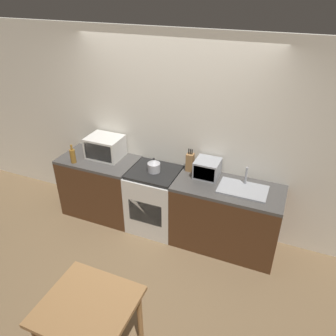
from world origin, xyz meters
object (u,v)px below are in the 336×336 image
object	(u,v)px
toaster_oven	(207,168)
kettle	(154,166)
bottle	(73,156)
dining_table	(89,313)
stove_range	(155,199)
microwave	(105,147)

from	to	relation	value
toaster_oven	kettle	bearing A→B (deg)	-167.38
kettle	toaster_oven	xyz separation A→B (m)	(0.67, 0.15, 0.03)
kettle	bottle	xyz separation A→B (m)	(-1.10, -0.21, 0.02)
kettle	dining_table	size ratio (longest dim) A/B	0.26
stove_range	dining_table	size ratio (longest dim) A/B	1.19
microwave	dining_table	xyz separation A→B (m)	(1.07, -2.04, -0.41)
dining_table	kettle	bearing A→B (deg)	98.29
bottle	kettle	bearing A→B (deg)	10.55
kettle	bottle	world-z (taller)	bottle
stove_range	kettle	size ratio (longest dim) A/B	4.58
kettle	microwave	size ratio (longest dim) A/B	0.42
toaster_oven	dining_table	size ratio (longest dim) A/B	0.40
kettle	microwave	distance (m)	0.80
bottle	toaster_oven	world-z (taller)	bottle
stove_range	microwave	distance (m)	1.00
microwave	toaster_oven	distance (m)	1.46
kettle	bottle	distance (m)	1.12
stove_range	bottle	distance (m)	1.25
stove_range	bottle	world-z (taller)	bottle
toaster_oven	dining_table	xyz separation A→B (m)	(-0.38, -2.08, -0.37)
stove_range	toaster_oven	xyz separation A→B (m)	(0.67, 0.14, 0.56)
kettle	microwave	xyz separation A→B (m)	(-0.79, 0.11, 0.06)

